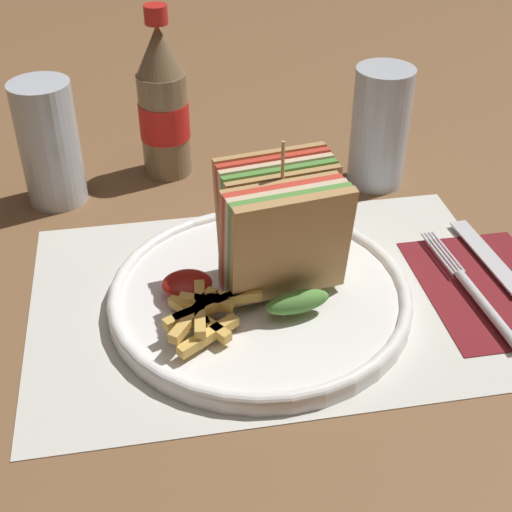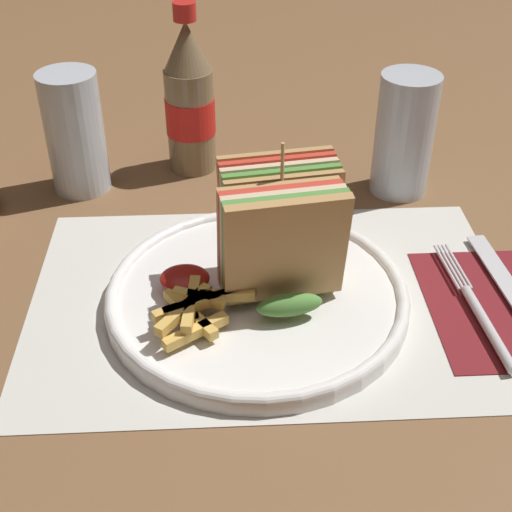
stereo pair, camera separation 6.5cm
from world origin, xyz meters
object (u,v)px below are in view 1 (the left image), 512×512
object	(u,v)px
knife	(512,284)
coke_bottle_near	(163,105)
plate_main	(260,295)
glass_far	(49,144)
club_sandwich	(282,231)
fork	(477,296)
glass_near	(379,135)

from	to	relation	value
knife	coke_bottle_near	world-z (taller)	coke_bottle_near
plate_main	glass_far	size ratio (longest dim) A/B	2.00
plate_main	knife	world-z (taller)	plate_main
knife	glass_far	bearing A→B (deg)	146.45
plate_main	club_sandwich	xyz separation A→B (m)	(0.02, 0.01, 0.06)
plate_main	glass_far	xyz separation A→B (m)	(-0.19, 0.22, 0.06)
glass_far	coke_bottle_near	bearing A→B (deg)	18.77
fork	coke_bottle_near	distance (m)	0.41
plate_main	fork	distance (m)	0.20
fork	glass_near	bearing A→B (deg)	91.69
knife	glass_near	xyz separation A→B (m)	(-0.07, 0.22, 0.05)
club_sandwich	glass_near	xyz separation A→B (m)	(0.15, 0.19, -0.01)
club_sandwich	knife	distance (m)	0.23
coke_bottle_near	club_sandwich	bearing A→B (deg)	-71.40
knife	coke_bottle_near	bearing A→B (deg)	132.53
plate_main	club_sandwich	size ratio (longest dim) A/B	1.98
glass_far	knife	bearing A→B (deg)	-29.52
fork	glass_far	bearing A→B (deg)	142.36
plate_main	glass_far	distance (m)	0.30
coke_bottle_near	glass_far	bearing A→B (deg)	-161.23
plate_main	club_sandwich	bearing A→B (deg)	29.33
knife	fork	bearing A→B (deg)	-164.73
glass_near	glass_far	distance (m)	0.37
fork	knife	world-z (taller)	fork
glass_far	club_sandwich	bearing A→B (deg)	-44.80
fork	knife	distance (m)	0.04
plate_main	glass_near	distance (m)	0.27
plate_main	knife	bearing A→B (deg)	-4.72
fork	coke_bottle_near	world-z (taller)	coke_bottle_near
plate_main	glass_near	world-z (taller)	glass_near
plate_main	fork	size ratio (longest dim) A/B	1.55
club_sandwich	glass_far	xyz separation A→B (m)	(-0.21, 0.21, -0.00)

